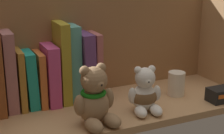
% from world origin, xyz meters
% --- Properties ---
extents(shelf_board, '(0.77, 0.28, 0.02)m').
position_xyz_m(shelf_board, '(0.00, 0.00, 0.01)').
color(shelf_board, tan).
rests_on(shelf_board, ground).
extents(shelf_back_panel, '(0.79, 0.01, 0.32)m').
position_xyz_m(shelf_back_panel, '(0.00, 0.15, 0.16)').
color(shelf_back_panel, '#94663F').
rests_on(shelf_back_panel, ground).
extents(book_2, '(0.03, 0.12, 0.22)m').
position_xyz_m(book_2, '(-0.29, 0.11, 0.13)').
color(book_2, '#A26464').
rests_on(book_2, shelf_board).
extents(book_3, '(0.02, 0.13, 0.17)m').
position_xyz_m(book_3, '(-0.26, 0.11, 0.10)').
color(book_3, olive).
rests_on(book_3, shelf_board).
extents(book_4, '(0.03, 0.12, 0.16)m').
position_xyz_m(book_4, '(-0.23, 0.11, 0.10)').
color(book_4, teal).
rests_on(book_4, shelf_board).
extents(book_5, '(0.02, 0.13, 0.16)m').
position_xyz_m(book_5, '(-0.20, 0.11, 0.10)').
color(book_5, '#CA652D').
rests_on(book_5, shelf_board).
extents(book_6, '(0.03, 0.14, 0.17)m').
position_xyz_m(book_6, '(-0.17, 0.11, 0.11)').
color(book_6, '#C34280').
rests_on(book_6, shelf_board).
extents(book_7, '(0.03, 0.13, 0.24)m').
position_xyz_m(book_7, '(-0.14, 0.11, 0.14)').
color(book_7, '#A08D25').
rests_on(book_7, shelf_board).
extents(book_8, '(0.03, 0.10, 0.22)m').
position_xyz_m(book_8, '(-0.10, 0.11, 0.13)').
color(book_8, '#55A49A').
rests_on(book_8, shelf_board).
extents(book_9, '(0.04, 0.14, 0.20)m').
position_xyz_m(book_9, '(-0.06, 0.11, 0.12)').
color(book_9, '#613A74').
rests_on(book_9, shelf_board).
extents(book_10, '(0.02, 0.12, 0.20)m').
position_xyz_m(book_10, '(-0.03, 0.11, 0.12)').
color(book_10, '#B35E5E').
rests_on(book_10, shelf_board).
extents(teddy_bear_larger, '(0.12, 0.12, 0.16)m').
position_xyz_m(teddy_bear_larger, '(-0.11, -0.08, 0.09)').
color(teddy_bear_larger, '#93704C').
rests_on(teddy_bear_larger, shelf_board).
extents(teddy_bear_smaller, '(0.10, 0.10, 0.13)m').
position_xyz_m(teddy_bear_smaller, '(0.05, -0.07, 0.07)').
color(teddy_bear_smaller, white).
rests_on(teddy_bear_smaller, shelf_board).
extents(pillar_candle, '(0.05, 0.05, 0.07)m').
position_xyz_m(pillar_candle, '(0.20, -0.00, 0.06)').
color(pillar_candle, silver).
rests_on(pillar_candle, shelf_board).
extents(small_product_box, '(0.10, 0.05, 0.04)m').
position_xyz_m(small_product_box, '(0.30, -0.10, 0.04)').
color(small_product_box, black).
rests_on(small_product_box, shelf_board).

